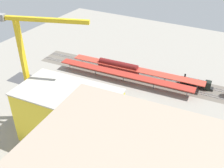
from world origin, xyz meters
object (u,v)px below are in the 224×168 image
object	(u,v)px
parked_car_5	(147,107)
street_tree_2	(93,92)
freight_coach_far	(118,67)
platform_canopy_far	(135,69)
parked_car_4	(163,111)
street_tree_0	(80,92)
parked_car_6	(134,102)
street_tree_4	(98,96)
parked_car_2	(196,121)
tower_crane	(31,63)
construction_building	(69,116)
box_truck_2	(89,108)
box_truck_1	(109,116)
parked_car_1	(215,127)
parked_car_3	(179,116)
box_truck_0	(120,124)
traffic_light	(128,106)
locomotive	(197,83)
street_tree_3	(114,100)
parked_car_7	(121,98)

from	to	relation	value
parked_car_5	street_tree_2	bearing A→B (deg)	20.37
freight_coach_far	parked_car_5	xyz separation A→B (m)	(-22.89, 19.35, -2.41)
platform_canopy_far	street_tree_2	size ratio (longest dim) A/B	7.10
parked_car_4	street_tree_0	xyz separation A→B (m)	(31.64, 8.43, 3.56)
parked_car_6	street_tree_4	size ratio (longest dim) A/B	0.47
street_tree_4	parked_car_6	bearing A→B (deg)	-140.36
parked_car_2	tower_crane	world-z (taller)	tower_crane
freight_coach_far	parked_car_4	size ratio (longest dim) A/B	4.21
parked_car_5	parked_car_6	bearing A→B (deg)	-4.44
construction_building	street_tree_4	world-z (taller)	construction_building
platform_canopy_far	tower_crane	bearing A→B (deg)	68.02
construction_building	box_truck_2	world-z (taller)	construction_building
box_truck_1	street_tree_2	distance (m)	12.70
parked_car_1	street_tree_2	size ratio (longest dim) A/B	0.48
parked_car_5	construction_building	distance (m)	32.63
parked_car_3	parked_car_2	bearing A→B (deg)	179.00
box_truck_1	box_truck_0	bearing A→B (deg)	163.31
parked_car_4	parked_car_6	bearing A→B (deg)	-1.19
parked_car_3	street_tree_2	size ratio (longest dim) A/B	0.51
box_truck_1	box_truck_2	world-z (taller)	box_truck_2
construction_building	box_truck_0	size ratio (longest dim) A/B	3.07
parked_car_3	traffic_light	bearing A→B (deg)	25.86
parked_car_5	street_tree_4	distance (m)	19.51
parked_car_1	box_truck_2	distance (m)	45.90
locomotive	parked_car_6	size ratio (longest dim) A/B	3.41
box_truck_2	street_tree_4	bearing A→B (deg)	-120.52
freight_coach_far	parked_car_6	xyz separation A→B (m)	(-17.16, 18.91, -2.47)
freight_coach_far	tower_crane	distance (m)	48.84
tower_crane	street_tree_4	size ratio (longest dim) A/B	4.40
parked_car_1	parked_car_6	xyz separation A→B (m)	(30.91, -0.09, -0.12)
parked_car_6	street_tree_2	distance (m)	17.14
freight_coach_far	traffic_light	world-z (taller)	traffic_light
parked_car_5	traffic_light	xyz separation A→B (m)	(4.78, 7.52, 3.77)
construction_building	street_tree_0	xyz separation A→B (m)	(9.42, -18.92, -4.75)
parked_car_6	tower_crane	distance (m)	42.60
box_truck_0	parked_car_5	bearing A→B (deg)	-105.90
box_truck_2	freight_coach_far	bearing A→B (deg)	-82.86
parked_car_5	street_tree_0	world-z (taller)	street_tree_0
parked_car_1	parked_car_5	size ratio (longest dim) A/B	0.88
parked_car_2	parked_car_3	size ratio (longest dim) A/B	1.01
street_tree_0	street_tree_3	world-z (taller)	street_tree_3
traffic_light	box_truck_0	bearing A→B (deg)	94.95
parked_car_7	street_tree_2	xyz separation A→B (m)	(8.35, 8.02, 5.13)
parked_car_2	parked_car_4	size ratio (longest dim) A/B	0.97
street_tree_2	street_tree_3	size ratio (longest dim) A/B	1.06
freight_coach_far	tower_crane	size ratio (longest dim) A/B	0.52
parked_car_6	parked_car_1	bearing A→B (deg)	179.83
box_truck_0	traffic_light	bearing A→B (deg)	-85.05
street_tree_0	locomotive	bearing A→B (deg)	-139.13
box_truck_1	street_tree_2	bearing A→B (deg)	-27.75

